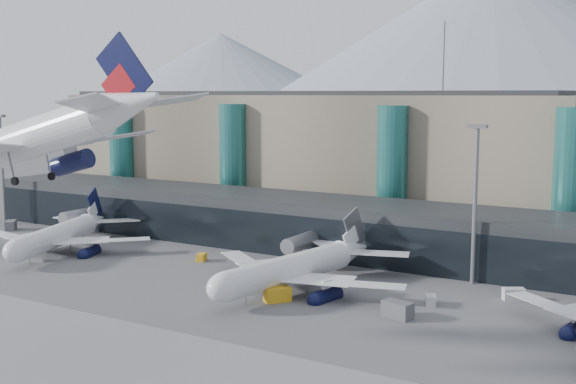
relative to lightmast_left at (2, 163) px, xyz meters
The scene contains 18 objects.
ground 92.91m from the lightmast_left, 29.36° to the right, with size 900.00×900.00×0.00m, color #515154.
runway_strip 101.03m from the lightmast_left, 36.87° to the right, with size 400.00×40.00×0.04m, color slate.
runway_markings 101.03m from the lightmast_left, 36.87° to the right, with size 128.00×1.00×0.02m.
concourse 81.54m from the lightmast_left, ahead, with size 170.00×27.00×10.00m.
terminal_main 71.07m from the lightmast_left, 39.29° to the left, with size 130.00×30.00×31.00m.
teal_towers 71.19m from the lightmast_left, 24.05° to the left, with size 116.40×19.40×46.00m.
lightmast_left is the anchor object (origin of this frame).
lightmast_mid 110.04m from the lightmast_left, ahead, with size 3.00×1.20×25.60m.
hero_jet 97.02m from the lightmast_left, 35.23° to the right, with size 37.03×38.05×12.26m.
jet_parked_left 37.50m from the lightmast_left, 20.33° to the right, with size 35.31×37.40×12.02m.
jet_parked_mid 88.99m from the lightmast_left, ahead, with size 38.38×38.92×12.56m.
veh_a 45.05m from the lightmast_left, 31.15° to the right, with size 3.34×1.88×1.88m, color silver.
veh_b 64.60m from the lightmast_left, ahead, with size 2.38×1.46×1.37m, color gold.
veh_c 109.12m from the lightmast_left, 10.64° to the right, with size 4.12×2.18×2.29m, color #515156.
veh_d 118.86m from the lightmast_left, ahead, with size 3.16×1.69×1.81m, color silver.
veh_f 15.83m from the lightmast_left, 29.73° to the right, with size 3.78×2.00×2.11m, color #515156.
veh_g 109.77m from the lightmast_left, ahead, with size 2.39×1.39×1.39m, color silver.
veh_h 91.84m from the lightmast_left, 13.78° to the right, with size 3.81×2.00×2.10m, color gold.
Camera 1 is at (62.10, -64.52, 30.39)m, focal length 45.00 mm.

